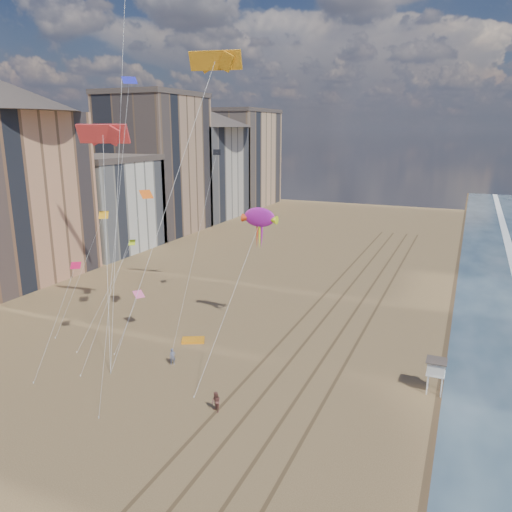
{
  "coord_description": "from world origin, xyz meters",
  "views": [
    {
      "loc": [
        15.52,
        -17.48,
        21.6
      ],
      "look_at": [
        -3.21,
        26.0,
        9.5
      ],
      "focal_mm": 35.0,
      "sensor_mm": 36.0,
      "label": 1
    }
  ],
  "objects_px": {
    "lifeguard_stand": "(436,368)",
    "show_kite": "(259,218)",
    "kite_flyer_a": "(173,357)",
    "kite_flyer_b": "(216,402)",
    "grounded_kite": "(193,340)"
  },
  "relations": [
    {
      "from": "lifeguard_stand",
      "to": "kite_flyer_a",
      "type": "bearing_deg",
      "value": -169.47
    },
    {
      "from": "lifeguard_stand",
      "to": "kite_flyer_b",
      "type": "distance_m",
      "value": 18.44
    },
    {
      "from": "grounded_kite",
      "to": "kite_flyer_a",
      "type": "bearing_deg",
      "value": -107.07
    },
    {
      "from": "grounded_kite",
      "to": "kite_flyer_a",
      "type": "height_order",
      "value": "kite_flyer_a"
    },
    {
      "from": "lifeguard_stand",
      "to": "kite_flyer_a",
      "type": "relative_size",
      "value": 1.87
    },
    {
      "from": "kite_flyer_a",
      "to": "kite_flyer_b",
      "type": "distance_m",
      "value": 9.4
    },
    {
      "from": "grounded_kite",
      "to": "kite_flyer_b",
      "type": "distance_m",
      "value": 13.86
    },
    {
      "from": "lifeguard_stand",
      "to": "grounded_kite",
      "type": "xyz_separation_m",
      "value": [
        -23.97,
        1.06,
        -2.17
      ]
    },
    {
      "from": "show_kite",
      "to": "kite_flyer_b",
      "type": "bearing_deg",
      "value": -79.38
    },
    {
      "from": "kite_flyer_a",
      "to": "lifeguard_stand",
      "type": "bearing_deg",
      "value": -29.1
    },
    {
      "from": "grounded_kite",
      "to": "lifeguard_stand",
      "type": "bearing_deg",
      "value": -29.22
    },
    {
      "from": "show_kite",
      "to": "kite_flyer_a",
      "type": "height_order",
      "value": "show_kite"
    },
    {
      "from": "lifeguard_stand",
      "to": "kite_flyer_a",
      "type": "height_order",
      "value": "lifeguard_stand"
    },
    {
      "from": "grounded_kite",
      "to": "show_kite",
      "type": "relative_size",
      "value": 0.12
    },
    {
      "from": "lifeguard_stand",
      "to": "show_kite",
      "type": "xyz_separation_m",
      "value": [
        -18.42,
        5.7,
        10.46
      ]
    }
  ]
}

